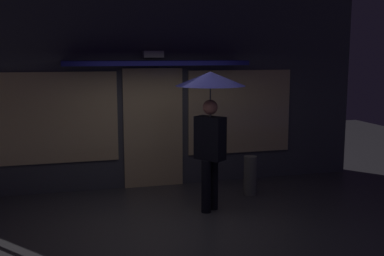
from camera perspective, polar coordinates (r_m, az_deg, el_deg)
name	(u,v)px	position (r m, az deg, el deg)	size (l,w,h in m)	color
ground_plane	(183,226)	(6.99, -1.12, -11.69)	(18.00, 18.00, 0.00)	#423F44
building_facade	(151,87)	(8.84, -4.91, 4.90)	(8.12, 1.00, 3.71)	#4C4C56
person_with_umbrella	(210,103)	(7.27, 2.21, 3.05)	(1.07, 1.07, 2.19)	black
sidewalk_bollard	(250,176)	(8.40, 7.00, -5.70)	(0.23, 0.23, 0.69)	slate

